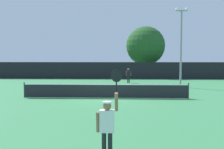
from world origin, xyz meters
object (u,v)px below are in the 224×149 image
(tennis_ball, at_px, (74,90))
(parked_car_near, at_px, (97,71))
(large_tree, at_px, (146,46))
(light_pole, at_px, (181,42))
(parked_car_mid, at_px, (128,70))
(parked_car_far, at_px, (176,71))
(player_receiving, at_px, (129,74))
(player_serving, at_px, (107,122))

(tennis_ball, bearing_deg, parked_car_near, 89.79)
(large_tree, xyz_separation_m, parked_car_near, (-7.36, 1.76, -3.81))
(light_pole, xyz_separation_m, parked_car_mid, (-4.62, 18.61, -3.48))
(light_pole, bearing_deg, large_tree, 98.54)
(tennis_ball, distance_m, light_pole, 10.88)
(parked_car_near, bearing_deg, parked_car_far, 1.65)
(player_receiving, xyz_separation_m, large_tree, (2.72, 9.72, 3.62))
(large_tree, xyz_separation_m, parked_car_far, (4.95, 2.02, -3.81))
(player_serving, xyz_separation_m, player_receiving, (1.03, 21.95, -0.09))
(player_serving, bearing_deg, parked_car_far, 75.52)
(large_tree, bearing_deg, parked_car_near, 166.59)
(large_tree, relative_size, parked_car_near, 1.77)
(player_receiving, xyz_separation_m, parked_car_far, (7.67, 11.74, -0.18))
(parked_car_mid, distance_m, parked_car_far, 7.97)
(tennis_ball, xyz_separation_m, light_pole, (9.51, 3.16, 4.22))
(tennis_ball, xyz_separation_m, parked_car_mid, (4.89, 21.77, 0.74))
(player_serving, height_order, parked_car_mid, player_serving)
(tennis_ball, height_order, parked_car_near, parked_car_near)
(tennis_ball, relative_size, parked_car_far, 0.02)
(large_tree, bearing_deg, parked_car_far, 22.20)
(player_receiving, relative_size, large_tree, 0.21)
(parked_car_near, bearing_deg, tennis_ball, -89.79)
(player_receiving, bearing_deg, tennis_ball, 57.17)
(tennis_ball, xyz_separation_m, parked_car_far, (12.38, 19.05, 0.74))
(player_serving, xyz_separation_m, parked_car_near, (-3.61, 33.43, -0.27))
(tennis_ball, distance_m, parked_car_near, 18.80)
(player_receiving, relative_size, light_pole, 0.21)
(large_tree, bearing_deg, light_pole, -81.46)
(parked_car_near, height_order, parked_car_mid, same)
(player_serving, distance_m, tennis_ball, 15.14)
(tennis_ball, bearing_deg, large_tree, 66.42)
(player_serving, bearing_deg, tennis_ball, 104.10)
(player_serving, height_order, light_pole, light_pole)
(parked_car_far, bearing_deg, player_receiving, -121.62)
(light_pole, bearing_deg, tennis_ball, -161.65)
(player_receiving, distance_m, tennis_ball, 8.74)
(light_pole, bearing_deg, parked_car_near, 121.15)
(player_receiving, height_order, tennis_ball, player_receiving)
(light_pole, distance_m, parked_car_near, 18.59)
(player_serving, height_order, player_receiving, player_serving)
(tennis_ball, relative_size, parked_car_mid, 0.02)
(player_serving, distance_m, light_pole, 19.01)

